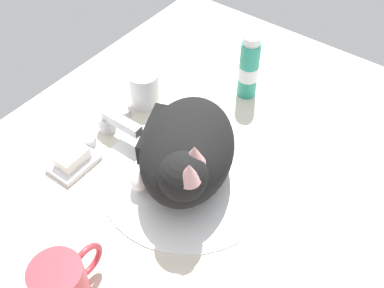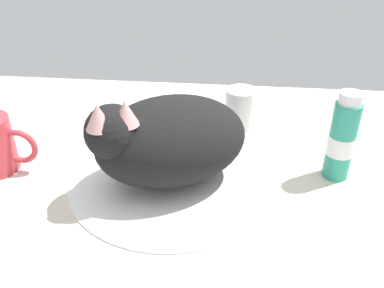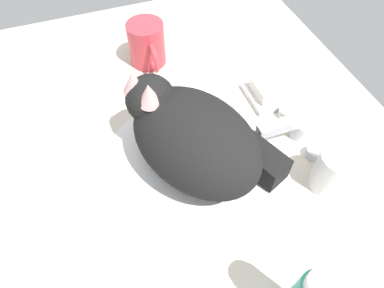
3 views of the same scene
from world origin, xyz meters
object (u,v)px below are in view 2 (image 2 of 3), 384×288
object	(u,v)px
soap_bar	(132,112)
rinse_cup	(241,108)
toothpaste_bottle	(342,139)
cat	(166,139)
faucet	(186,113)

from	to	relation	value
soap_bar	rinse_cup	bearing A→B (deg)	1.90
soap_bar	toothpaste_bottle	distance (cm)	41.27
soap_bar	cat	bearing A→B (deg)	-62.14
faucet	rinse_cup	size ratio (longest dim) A/B	1.67
toothpaste_bottle	cat	bearing A→B (deg)	-171.65
cat	toothpaste_bottle	world-z (taller)	cat
faucet	cat	xyz separation A→B (cm)	(-0.83, -19.60, 5.20)
soap_bar	toothpaste_bottle	xyz separation A→B (cm)	(38.04, -15.33, 4.60)
faucet	soap_bar	bearing A→B (deg)	-179.00
faucet	soap_bar	xyz separation A→B (cm)	(-11.08, -0.19, -0.05)
cat	faucet	bearing A→B (deg)	87.59
rinse_cup	toothpaste_bottle	bearing A→B (deg)	-45.18
faucet	soap_bar	distance (cm)	11.09
cat	rinse_cup	xyz separation A→B (cm)	(11.83, 20.14, -3.73)
faucet	cat	distance (cm)	20.29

